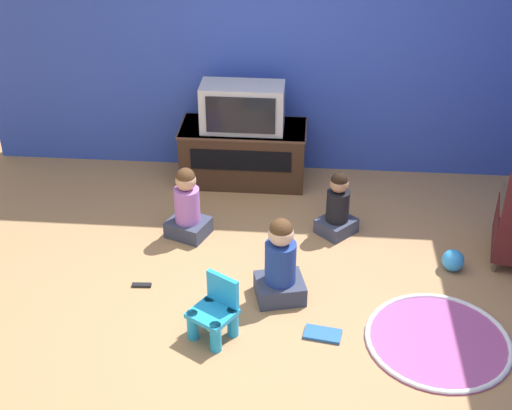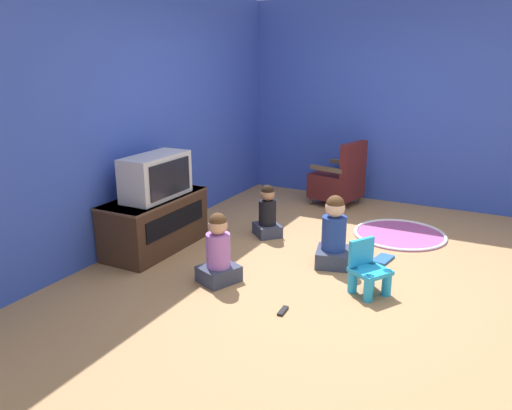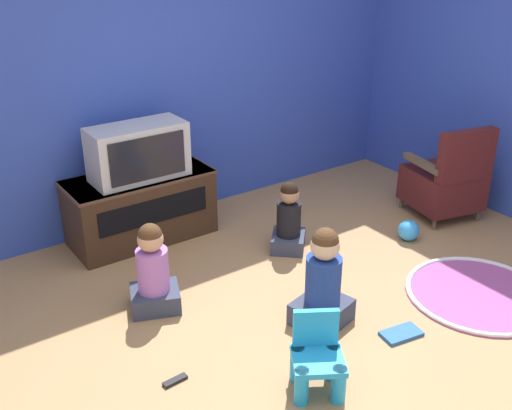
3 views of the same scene
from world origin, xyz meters
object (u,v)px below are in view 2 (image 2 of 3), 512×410
object	(u,v)px
child_watching_right	(267,214)
book	(383,259)
television	(156,176)
child_watching_center	(218,252)
remote_control	(283,311)
toy_ball	(333,212)
yellow_kid_chair	(368,273)
black_armchair	(339,180)
child_watching_left	(334,235)
tv_cabinet	(155,222)

from	to	relation	value
child_watching_right	book	bearing A→B (deg)	-142.10
television	book	size ratio (longest dim) A/B	2.70
child_watching_center	book	xyz separation A→B (m)	(1.16, -1.20, -0.27)
remote_control	toy_ball	bearing A→B (deg)	6.46
child_watching_right	book	size ratio (longest dim) A/B	2.08
television	yellow_kid_chair	size ratio (longest dim) A/B	1.67
yellow_kid_chair	child_watching_center	size ratio (longest dim) A/B	0.71
toy_ball	book	bearing A→B (deg)	-139.80
black_armchair	remote_control	bearing A→B (deg)	23.30
child_watching_right	toy_ball	bearing A→B (deg)	-73.98
child_watching_right	remote_control	distance (m)	1.78
child_watching_left	toy_ball	size ratio (longest dim) A/B	3.95
child_watching_left	toy_ball	xyz separation A→B (m)	(1.37, 0.46, -0.21)
television	child_watching_center	bearing A→B (deg)	-111.72
book	black_armchair	bearing A→B (deg)	-138.83
tv_cabinet	television	distance (m)	0.49
television	toy_ball	xyz separation A→B (m)	(1.81, -1.28, -0.70)
black_armchair	child_watching_right	world-z (taller)	black_armchair
child_watching_center	book	world-z (taller)	child_watching_center
tv_cabinet	toy_ball	xyz separation A→B (m)	(1.81, -1.33, -0.21)
television	child_watching_left	bearing A→B (deg)	-75.60
child_watching_center	black_armchair	bearing A→B (deg)	17.95
toy_ball	book	xyz separation A→B (m)	(-1.03, -0.87, -0.08)
child_watching_left	child_watching_right	world-z (taller)	child_watching_left
child_watching_left	remote_control	distance (m)	1.12
child_watching_left	child_watching_center	world-z (taller)	child_watching_left
child_watching_left	child_watching_right	bearing A→B (deg)	50.02
tv_cabinet	remote_control	xyz separation A→B (m)	(-0.63, -1.75, -0.28)
television	remote_control	xyz separation A→B (m)	(-0.63, -1.70, -0.78)
yellow_kid_chair	child_watching_left	xyz separation A→B (m)	(0.43, 0.46, 0.12)
black_armchair	child_watching_left	size ratio (longest dim) A/B	1.25
black_armchair	yellow_kid_chair	size ratio (longest dim) A/B	1.90
child_watching_left	toy_ball	distance (m)	1.46
tv_cabinet	black_armchair	xyz separation A→B (m)	(2.43, -1.18, 0.05)
child_watching_center	remote_control	distance (m)	0.83
television	black_armchair	bearing A→B (deg)	-25.04
black_armchair	remote_control	distance (m)	3.13
television	book	bearing A→B (deg)	-70.10
yellow_kid_chair	child_watching_right	world-z (taller)	child_watching_right
toy_ball	remote_control	distance (m)	2.48
toy_ball	child_watching_left	bearing A→B (deg)	-161.30
tv_cabinet	yellow_kid_chair	distance (m)	2.25
remote_control	book	bearing A→B (deg)	-21.13
television	yellow_kid_chair	bearing A→B (deg)	-89.58
child_watching_left	child_watching_center	xyz separation A→B (m)	(-0.83, 0.79, -0.02)
book	remote_control	distance (m)	1.48
child_watching_right	book	world-z (taller)	child_watching_right
child_watching_center	television	bearing A→B (deg)	89.89
child_watching_left	remote_control	bearing A→B (deg)	163.53
child_watching_right	toy_ball	xyz separation A→B (m)	(0.92, -0.46, -0.17)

